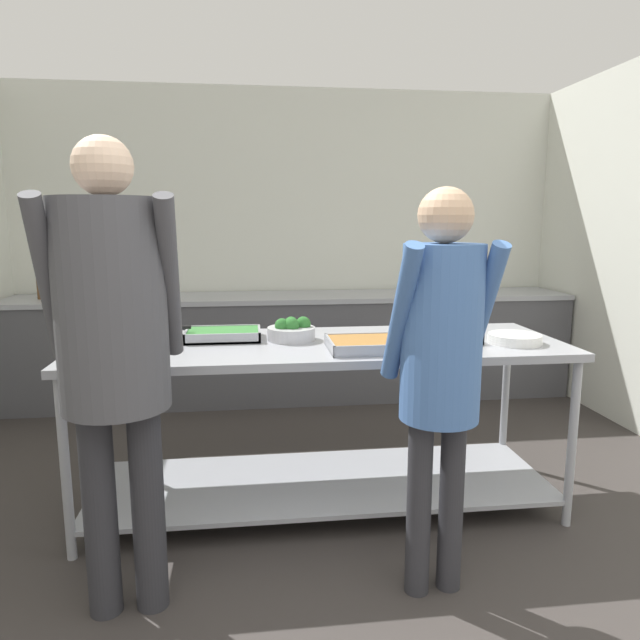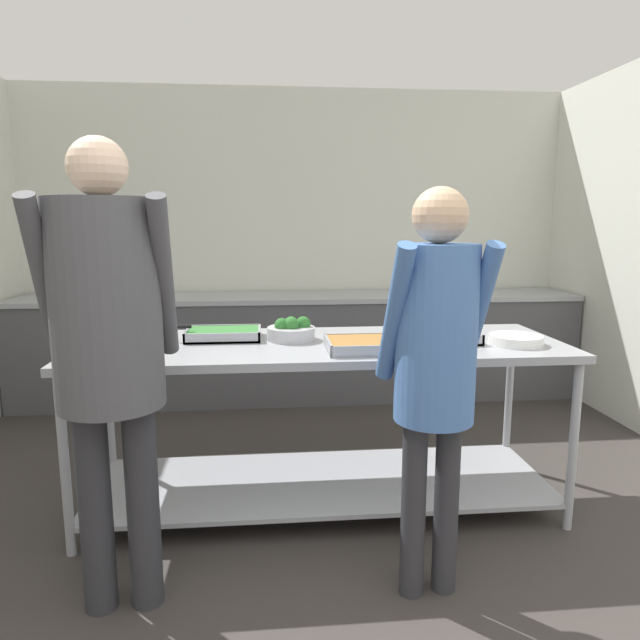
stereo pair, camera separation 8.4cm
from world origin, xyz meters
name	(u,v)px [view 2 (the right image)]	position (x,y,z in m)	size (l,w,h in m)	color
wall_rear	(297,242)	(0.00, 4.14, 1.32)	(4.87, 0.06, 2.65)	silver
back_counter	(300,346)	(0.00, 3.77, 0.45)	(4.71, 0.65, 0.89)	#4C4C51
serving_counter	(322,396)	(0.00, 1.84, 0.60)	(2.48, 0.85, 0.89)	#9EA0A8
sauce_pan	(142,333)	(-0.93, 1.93, 0.94)	(0.37, 0.23, 0.09)	#9EA0A8
serving_tray_greens	(224,334)	(-0.51, 1.97, 0.92)	(0.39, 0.26, 0.05)	#9EA0A8
broccoli_bowl	(291,331)	(-0.15, 1.91, 0.94)	(0.25, 0.25, 0.12)	#B2B2B7
serving_tray_vegetables	(367,345)	(0.20, 1.64, 0.92)	(0.39, 0.31, 0.05)	#9EA0A8
serving_tray_roast	(439,336)	(0.62, 1.83, 0.92)	(0.37, 0.32, 0.05)	#9EA0A8
plate_stack	(516,340)	(0.97, 1.69, 0.92)	(0.27, 0.27, 0.05)	white
guest_serving_left	(108,331)	(-0.86, 1.09, 1.11)	(0.51, 0.39, 1.80)	#2D2D33
guest_serving_right	(435,350)	(0.36, 1.06, 1.02)	(0.43, 0.34, 1.64)	#2D2D33
water_bottle	(51,284)	(-2.02, 3.76, 1.01)	(0.08, 0.08, 0.25)	brown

